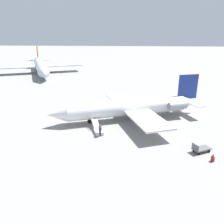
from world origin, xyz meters
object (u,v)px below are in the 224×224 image
Objects in this scene: airplane_main at (133,107)px; passenger at (100,130)px; boarding_stairs at (98,130)px; luggage_cart at (201,149)px; suitcase at (213,159)px; airplane_taxiing_distant at (40,66)px.

passenger is at bearing 36.66° from airplane_main.
luggage_cart is at bearing -130.20° from boarding_stairs.
suitcase is (-9.16, 12.57, -1.80)m from airplane_main.
passenger is at bearing 4.05° from airplane_taxiing_distant.
airplane_main is at bearing -80.17° from luggage_cart.
passenger is at bearing -178.22° from boarding_stairs.
suitcase is (-13.60, 5.15, -0.67)m from passenger.
airplane_taxiing_distant is 22.21× the size of passenger.
airplane_main is 29.19× the size of suitcase.
luggage_cart is at bearing -69.65° from suitcase.
airplane_taxiing_distant is 60.17m from boarding_stairs.
boarding_stairs is 1.67× the size of luggage_cart.
suitcase is at bearing -136.53° from boarding_stairs.
airplane_main reaches higher than boarding_stairs.
airplane_main reaches higher than luggage_cart.
airplane_taxiing_distant is at bearing -52.20° from suitcase.
boarding_stairs is at bearing 1.78° from passenger.
luggage_cart is at bearing -126.08° from passenger.
passenger is (-0.52, 1.17, 0.62)m from boarding_stairs.
airplane_main is 13.58m from luggage_cart.
boarding_stairs is 4.65× the size of suitcase.
luggage_cart is at bearing 106.13° from airplane_main.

